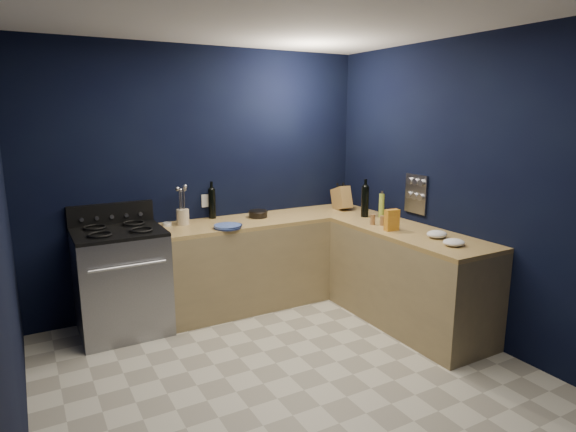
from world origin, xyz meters
TOP-DOWN VIEW (x-y plane):
  - floor at (0.00, 0.00)m, footprint 3.50×3.50m
  - ceiling at (0.00, 0.00)m, footprint 3.50×3.50m
  - wall_back at (0.00, 1.76)m, footprint 3.50×0.02m
  - wall_right at (1.76, 0.00)m, footprint 0.02×3.50m
  - wall_left at (-1.76, 0.00)m, footprint 0.02×3.50m
  - wall_front at (0.00, -1.76)m, footprint 3.50×0.02m
  - cab_back at (0.60, 1.44)m, footprint 2.30×0.63m
  - top_back at (0.60, 1.44)m, footprint 2.30×0.63m
  - cab_right at (1.44, 0.29)m, footprint 0.63×1.67m
  - top_right at (1.44, 0.29)m, footprint 0.63×1.67m
  - gas_range at (-0.93, 1.42)m, footprint 0.76×0.66m
  - oven_door at (-0.93, 1.10)m, footprint 0.59×0.02m
  - cooktop at (-0.93, 1.42)m, footprint 0.76×0.66m
  - backguard at (-0.93, 1.72)m, footprint 0.76×0.06m
  - spice_panel at (1.74, 0.55)m, footprint 0.02×0.28m
  - wall_outlet at (0.00, 1.74)m, footprint 0.09×0.02m
  - plate_stack at (0.02, 1.21)m, footprint 0.29×0.29m
  - ramekin at (-0.45, 1.58)m, footprint 0.10×0.10m
  - utensil_crock at (-0.30, 1.56)m, footprint 0.16×0.16m
  - wine_bottle_back at (0.05, 1.69)m, footprint 0.07×0.07m
  - lemon_basket at (0.48, 1.50)m, footprint 0.23×0.23m
  - knife_block at (1.47, 1.43)m, footprint 0.15×0.30m
  - wine_bottle_right at (1.45, 0.99)m, footprint 0.09×0.09m
  - oil_bottle at (1.59, 0.88)m, footprint 0.08×0.08m
  - spice_jar_near at (1.30, 0.66)m, footprint 0.05×0.05m
  - spice_jar_far at (1.36, 0.59)m, footprint 0.06×0.06m
  - crouton_bag at (1.30, 0.39)m, footprint 0.14×0.07m
  - towel_front at (1.46, -0.01)m, footprint 0.22×0.20m
  - towel_end at (1.39, -0.26)m, footprint 0.23×0.21m

SIDE VIEW (x-z plane):
  - floor at x=0.00m, z-range -0.02..0.00m
  - cab_back at x=0.60m, z-range 0.00..0.86m
  - cab_right at x=1.44m, z-range 0.00..0.86m
  - oven_door at x=-0.93m, z-range 0.24..0.66m
  - gas_range at x=-0.93m, z-range 0.00..0.92m
  - top_back at x=0.60m, z-range 0.86..0.90m
  - top_right at x=1.44m, z-range 0.86..0.90m
  - plate_stack at x=0.02m, z-range 0.90..0.93m
  - ramekin at x=-0.45m, z-range 0.90..0.93m
  - towel_end at x=1.39m, z-range 0.90..0.95m
  - towel_front at x=1.46m, z-range 0.90..0.96m
  - cooktop at x=-0.93m, z-range 0.92..0.95m
  - lemon_basket at x=0.48m, z-range 0.90..0.97m
  - spice_jar_far at x=1.36m, z-range 0.90..0.99m
  - spice_jar_near at x=1.30m, z-range 0.90..1.00m
  - utensil_crock at x=-0.30m, z-range 0.90..1.05m
  - crouton_bag at x=1.30m, z-range 0.90..1.10m
  - knife_block at x=1.47m, z-range 0.87..1.17m
  - oil_bottle at x=1.59m, z-range 0.90..1.15m
  - backguard at x=-0.93m, z-range 0.94..1.14m
  - wine_bottle_back at x=0.05m, z-range 0.90..1.20m
  - wine_bottle_right at x=1.45m, z-range 0.90..1.22m
  - wall_outlet at x=0.00m, z-range 1.02..1.15m
  - spice_panel at x=1.74m, z-range 0.99..1.37m
  - wall_back at x=0.00m, z-range 0.00..2.60m
  - wall_right at x=1.76m, z-range 0.00..2.60m
  - wall_left at x=-1.76m, z-range 0.00..2.60m
  - wall_front at x=0.00m, z-range 0.00..2.60m
  - ceiling at x=0.00m, z-range 2.60..2.62m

